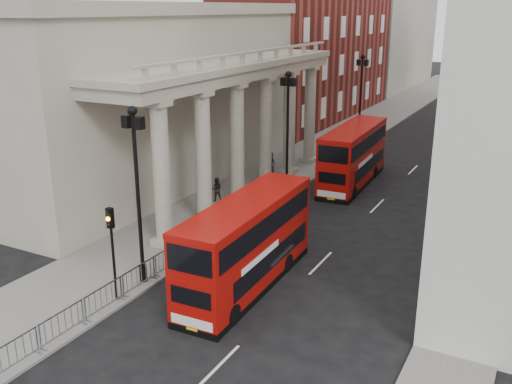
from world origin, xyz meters
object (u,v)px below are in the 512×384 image
pedestrian_a (208,194)px  pedestrian_c (270,163)px  lamp_post_south (137,184)px  lamp_post_mid (288,123)px  bus_far (353,155)px  lamp_post_north (361,94)px  traffic_light (111,237)px  bus_near (247,243)px  pedestrian_b (216,189)px

pedestrian_a → pedestrian_c: 8.76m
lamp_post_south → pedestrian_a: 11.50m
lamp_post_mid → bus_far: size_ratio=0.83×
lamp_post_north → bus_far: bearing=-73.8°
traffic_light → lamp_post_south: bearing=92.8°
lamp_post_mid → pedestrian_a: bearing=-118.2°
bus_near → lamp_post_mid: bearing=106.1°
traffic_light → pedestrian_c: (-2.97, 21.15, -2.11)m
bus_near → bus_far: 17.96m
traffic_light → pedestrian_a: traffic_light is taller
lamp_post_north → bus_near: bearing=-81.5°
lamp_post_south → traffic_light: size_ratio=1.93×
pedestrian_b → bus_far: bearing=-162.1°
lamp_post_south → bus_far: size_ratio=0.83×
pedestrian_a → lamp_post_mid: bearing=32.4°
pedestrian_b → bus_near: bearing=94.9°
lamp_post_south → bus_near: bearing=24.9°
pedestrian_b → pedestrian_c: size_ratio=0.91×
lamp_post_north → traffic_light: bearing=-89.8°
pedestrian_a → bus_near: bearing=-77.4°
bus_near → pedestrian_b: size_ratio=6.08×
lamp_post_north → lamp_post_south: bearing=-90.0°
pedestrian_b → lamp_post_north: bearing=-132.3°
pedestrian_b → pedestrian_c: (0.28, 7.46, 0.08)m
lamp_post_south → pedestrian_a: bearing=106.2°
lamp_post_north → bus_near: 30.38m
bus_far → bus_near: bearing=-89.4°
bus_far → pedestrian_c: size_ratio=5.67×
traffic_light → pedestrian_c: 21.46m
lamp_post_south → bus_near: (4.47, 2.07, -2.73)m
lamp_post_south → lamp_post_north: size_ratio=1.00×
lamp_post_mid → traffic_light: bearing=-89.7°
lamp_post_mid → bus_near: (4.47, -13.93, -2.73)m
lamp_post_north → bus_near: (4.47, -29.93, -2.73)m
pedestrian_c → lamp_post_north: bearing=77.9°
lamp_post_south → pedestrian_a: lamp_post_south is taller
pedestrian_b → pedestrian_a: bearing=62.5°
lamp_post_south → pedestrian_b: size_ratio=5.19×
traffic_light → lamp_post_north: bearing=90.2°
traffic_light → bus_near: bearing=43.1°
lamp_post_mid → lamp_post_north: (0.00, 16.00, 0.00)m
bus_far → pedestrian_a: bearing=-126.5°
lamp_post_mid → bus_near: lamp_post_mid is taller
lamp_post_south → bus_near: 5.63m
bus_far → pedestrian_a: 11.68m
lamp_post_south → lamp_post_mid: (0.00, 16.00, 0.00)m
lamp_post_south → lamp_post_north: 32.00m
lamp_post_north → traffic_light: lamp_post_north is taller
lamp_post_south → traffic_light: lamp_post_south is taller
lamp_post_mid → pedestrian_a: lamp_post_mid is taller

